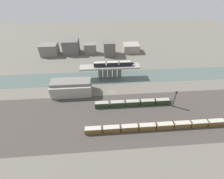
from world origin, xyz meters
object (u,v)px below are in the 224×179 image
object	(u,v)px
train_yard_mid	(134,103)
signal_tower	(174,99)
warehouse_building	(72,87)
train_on_bridge	(114,64)
train_yard_near	(158,126)

from	to	relation	value
train_yard_mid	signal_tower	bearing A→B (deg)	-6.48
warehouse_building	signal_tower	bearing A→B (deg)	-15.73
train_on_bridge	train_yard_mid	bearing A→B (deg)	-73.29
warehouse_building	signal_tower	world-z (taller)	signal_tower
train_yard_mid	train_on_bridge	bearing A→B (deg)	106.71
train_yard_near	train_yard_mid	world-z (taller)	train_yard_mid
train_on_bridge	train_yard_mid	distance (m)	37.07
train_yard_near	signal_tower	bearing A→B (deg)	47.89
train_yard_mid	signal_tower	size ratio (longest dim) A/B	4.23
train_on_bridge	signal_tower	world-z (taller)	train_on_bridge
warehouse_building	signal_tower	xyz separation A→B (m)	(66.21, -18.65, 0.85)
train_yard_near	signal_tower	world-z (taller)	signal_tower
train_yard_near	train_on_bridge	bearing A→B (deg)	110.37
train_on_bridge	train_yard_near	size ratio (longest dim) A/B	0.40
train_yard_mid	warehouse_building	size ratio (longest dim) A/B	1.88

